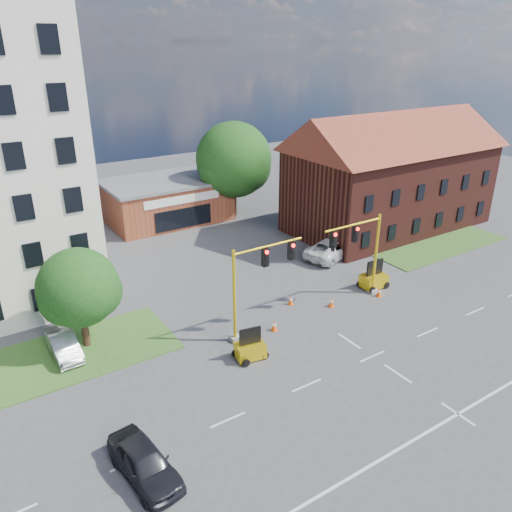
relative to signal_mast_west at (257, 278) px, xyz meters
The scene contains 18 objects.
ground 8.38m from the signal_mast_west, 54.01° to the right, with size 120.00×120.00×0.00m, color #454548.
grass_verge_ne 22.89m from the signal_mast_west, ahead, with size 14.00×4.00×0.08m, color #305921.
lane_markings 10.73m from the signal_mast_west, 64.17° to the right, with size 60.00×36.00×0.01m, color silver, non-canonical shape.
brick_shop 24.44m from the signal_mast_west, 79.71° to the left, with size 12.40×8.40×4.30m.
townhouse_row 24.57m from the signal_mast_west, 24.11° to the left, with size 21.00×11.00×11.50m.
tree_large 23.98m from the signal_mast_west, 61.90° to the left, with size 8.24×7.85×10.06m.
tree_nw_front 10.46m from the signal_mast_west, 154.03° to the left, with size 5.02×4.78×6.43m.
signal_mast_west is the anchor object (origin of this frame).
signal_mast_east 8.71m from the signal_mast_west, ahead, with size 5.30×0.60×6.20m.
trailer_west 4.34m from the signal_mast_west, 131.43° to the right, with size 1.91×1.45×1.96m.
trailer_east 11.51m from the signal_mast_west, ahead, with size 1.99×1.39×2.18m.
cone_a 3.77m from the signal_mast_west, 18.09° to the right, with size 0.40×0.40×0.70m.
cone_b 5.76m from the signal_mast_west, 24.39° to the left, with size 0.40×0.40×0.70m.
cone_c 10.95m from the signal_mast_west, ahead, with size 0.40×0.40×0.70m.
cone_d 7.28m from the signal_mast_west, ahead, with size 0.40×0.40×0.70m.
pickup_white 14.42m from the signal_mast_west, 28.98° to the left, with size 2.70×5.85×1.63m, color white.
sedan_dark 12.96m from the signal_mast_west, 145.78° to the right, with size 1.81×4.51×1.54m, color black.
sedan_silver_front 12.30m from the signal_mast_west, 158.68° to the left, with size 1.43×4.10×1.35m, color #9EA2A6.
Camera 1 is at (-19.53, -17.20, 17.37)m, focal length 35.00 mm.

